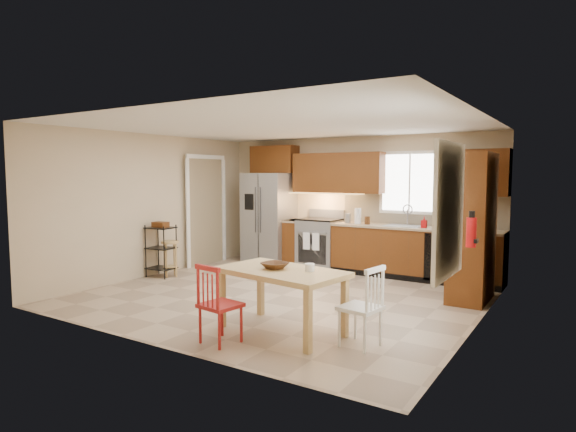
{
  "coord_description": "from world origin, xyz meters",
  "views": [
    {
      "loc": [
        3.84,
        -5.9,
        1.8
      ],
      "look_at": [
        -0.15,
        0.4,
        1.15
      ],
      "focal_mm": 30.0,
      "sensor_mm": 36.0,
      "label": 1
    }
  ],
  "objects_px": {
    "fire_extinguisher": "(471,232)",
    "chair_red": "(221,304)",
    "utility_cart": "(161,251)",
    "table_bowl": "(275,269)",
    "refrigerator": "(269,218)",
    "pantry": "(472,227)",
    "soap_bottle": "(424,222)",
    "dining_table": "(281,301)",
    "range_stove": "(320,244)",
    "table_jar": "(310,269)",
    "bar_stool": "(170,259)",
    "chair_white": "(360,306)"
  },
  "relations": [
    {
      "from": "fire_extinguisher",
      "to": "chair_red",
      "type": "distance_m",
      "value": 3.1
    },
    {
      "from": "utility_cart",
      "to": "table_bowl",
      "type": "bearing_deg",
      "value": -27.17
    },
    {
      "from": "refrigerator",
      "to": "chair_red",
      "type": "height_order",
      "value": "refrigerator"
    },
    {
      "from": "pantry",
      "to": "fire_extinguisher",
      "type": "height_order",
      "value": "pantry"
    },
    {
      "from": "soap_bottle",
      "to": "dining_table",
      "type": "height_order",
      "value": "soap_bottle"
    },
    {
      "from": "range_stove",
      "to": "chair_red",
      "type": "bearing_deg",
      "value": -75.43
    },
    {
      "from": "refrigerator",
      "to": "table_jar",
      "type": "bearing_deg",
      "value": -49.63
    },
    {
      "from": "pantry",
      "to": "soap_bottle",
      "type": "bearing_deg",
      "value": 136.55
    },
    {
      "from": "refrigerator",
      "to": "fire_extinguisher",
      "type": "distance_m",
      "value": 4.76
    },
    {
      "from": "dining_table",
      "to": "bar_stool",
      "type": "distance_m",
      "value": 3.57
    },
    {
      "from": "pantry",
      "to": "chair_red",
      "type": "xyz_separation_m",
      "value": [
        -1.88,
        -3.25,
        -0.62
      ]
    },
    {
      "from": "dining_table",
      "to": "chair_red",
      "type": "bearing_deg",
      "value": -109.89
    },
    {
      "from": "fire_extinguisher",
      "to": "utility_cart",
      "type": "bearing_deg",
      "value": -177.78
    },
    {
      "from": "range_stove",
      "to": "table_bowl",
      "type": "bearing_deg",
      "value": -69.22
    },
    {
      "from": "range_stove",
      "to": "chair_red",
      "type": "xyz_separation_m",
      "value": [
        1.1,
        -4.23,
        -0.03
      ]
    },
    {
      "from": "chair_red",
      "to": "utility_cart",
      "type": "relative_size",
      "value": 0.93
    },
    {
      "from": "refrigerator",
      "to": "fire_extinguisher",
      "type": "height_order",
      "value": "refrigerator"
    },
    {
      "from": "chair_red",
      "to": "table_bowl",
      "type": "xyz_separation_m",
      "value": [
        0.26,
        0.65,
        0.29
      ]
    },
    {
      "from": "soap_bottle",
      "to": "bar_stool",
      "type": "xyz_separation_m",
      "value": [
        -3.85,
        -2.06,
        -0.68
      ]
    },
    {
      "from": "refrigerator",
      "to": "chair_red",
      "type": "distance_m",
      "value": 4.77
    },
    {
      "from": "range_stove",
      "to": "fire_extinguisher",
      "type": "xyz_separation_m",
      "value": [
        3.18,
        -2.04,
        0.64
      ]
    },
    {
      "from": "pantry",
      "to": "bar_stool",
      "type": "distance_m",
      "value": 4.99
    },
    {
      "from": "fire_extinguisher",
      "to": "refrigerator",
      "type": "bearing_deg",
      "value": 155.48
    },
    {
      "from": "bar_stool",
      "to": "pantry",
      "type": "bearing_deg",
      "value": 13.65
    },
    {
      "from": "pantry",
      "to": "fire_extinguisher",
      "type": "distance_m",
      "value": 1.07
    },
    {
      "from": "table_bowl",
      "to": "table_jar",
      "type": "bearing_deg",
      "value": 12.53
    },
    {
      "from": "chair_white",
      "to": "table_jar",
      "type": "relative_size",
      "value": 7.4
    },
    {
      "from": "utility_cart",
      "to": "chair_red",
      "type": "bearing_deg",
      "value": -38.23
    },
    {
      "from": "soap_bottle",
      "to": "bar_stool",
      "type": "bearing_deg",
      "value": -151.9
    },
    {
      "from": "pantry",
      "to": "utility_cart",
      "type": "xyz_separation_m",
      "value": [
        -4.93,
        -1.25,
        -0.59
      ]
    },
    {
      "from": "refrigerator",
      "to": "soap_bottle",
      "type": "relative_size",
      "value": 9.53
    },
    {
      "from": "fire_extinguisher",
      "to": "bar_stool",
      "type": "distance_m",
      "value": 5.06
    },
    {
      "from": "soap_bottle",
      "to": "table_jar",
      "type": "distance_m",
      "value": 3.43
    },
    {
      "from": "range_stove",
      "to": "bar_stool",
      "type": "xyz_separation_m",
      "value": [
        -1.82,
        -2.14,
        -0.14
      ]
    },
    {
      "from": "soap_bottle",
      "to": "pantry",
      "type": "height_order",
      "value": "pantry"
    },
    {
      "from": "fire_extinguisher",
      "to": "pantry",
      "type": "bearing_deg",
      "value": 100.78
    },
    {
      "from": "table_jar",
      "to": "table_bowl",
      "type": "bearing_deg",
      "value": -167.47
    },
    {
      "from": "refrigerator",
      "to": "chair_red",
      "type": "relative_size",
      "value": 2.13
    },
    {
      "from": "fire_extinguisher",
      "to": "table_jar",
      "type": "xyz_separation_m",
      "value": [
        -1.41,
        -1.46,
        -0.36
      ]
    },
    {
      "from": "refrigerator",
      "to": "range_stove",
      "type": "xyz_separation_m",
      "value": [
        1.15,
        0.06,
        -0.45
      ]
    },
    {
      "from": "refrigerator",
      "to": "dining_table",
      "type": "relative_size",
      "value": 1.25
    },
    {
      "from": "table_jar",
      "to": "bar_stool",
      "type": "height_order",
      "value": "table_jar"
    },
    {
      "from": "fire_extinguisher",
      "to": "chair_red",
      "type": "relative_size",
      "value": 0.42
    },
    {
      "from": "dining_table",
      "to": "table_bowl",
      "type": "distance_m",
      "value": 0.37
    },
    {
      "from": "range_stove",
      "to": "pantry",
      "type": "bearing_deg",
      "value": -18.29
    },
    {
      "from": "refrigerator",
      "to": "fire_extinguisher",
      "type": "relative_size",
      "value": 5.06
    },
    {
      "from": "chair_white",
      "to": "soap_bottle",
      "type": "bearing_deg",
      "value": 14.54
    },
    {
      "from": "fire_extinguisher",
      "to": "range_stove",
      "type": "bearing_deg",
      "value": 147.38
    },
    {
      "from": "chair_red",
      "to": "table_bowl",
      "type": "bearing_deg",
      "value": 76.66
    },
    {
      "from": "chair_red",
      "to": "table_jar",
      "type": "relative_size",
      "value": 7.4
    }
  ]
}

